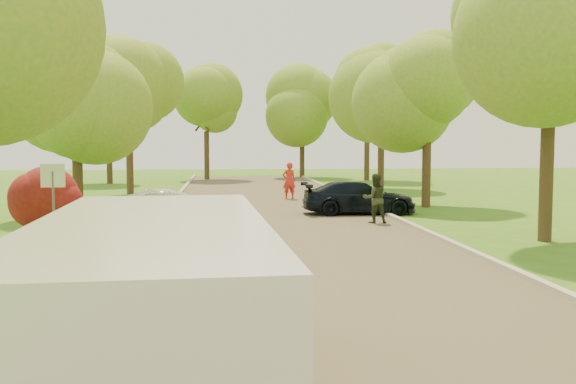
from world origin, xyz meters
name	(u,v)px	position (x,y,z in m)	size (l,w,h in m)	color
ground	(325,289)	(0.00, 0.00, 0.00)	(100.00, 100.00, 0.00)	#3C6A19
road	(284,229)	(0.00, 8.00, 0.01)	(8.00, 60.00, 0.01)	#4C4438
curb_left	(150,229)	(-4.05, 8.00, 0.06)	(0.18, 60.00, 0.12)	#B2AD9E
curb_right	(413,226)	(4.05, 8.00, 0.06)	(0.18, 60.00, 0.12)	#B2AD9E
street_sign	(53,190)	(-5.80, 4.00, 1.56)	(0.55, 0.06, 2.17)	#59595E
red_shrub	(49,204)	(-6.30, 5.50, 1.10)	(1.70, 1.70, 1.95)	#382619
tree_l_midb	(81,87)	(-6.81, 12.00, 4.59)	(4.30, 4.20, 6.62)	#382619
tree_l_far	(133,86)	(-6.39, 22.00, 5.47)	(4.92, 4.80, 7.79)	#382619
tree_r_mida	(559,33)	(7.02, 5.00, 5.54)	(5.13, 5.00, 7.95)	#382619
tree_r_midb	(433,87)	(6.60, 14.00, 4.88)	(4.51, 4.40, 7.01)	#382619
tree_r_far	(386,85)	(7.23, 24.00, 5.83)	(5.33, 5.20, 8.34)	#382619
tree_bg_a	(112,99)	(-8.78, 30.00, 5.31)	(5.12, 5.00, 7.72)	#382619
tree_bg_b	(371,99)	(8.22, 32.00, 5.54)	(5.12, 5.00, 7.95)	#382619
tree_bg_c	(209,108)	(-2.79, 34.00, 5.02)	(4.92, 4.80, 7.33)	#382619
tree_bg_d	(305,106)	(4.22, 36.00, 5.31)	(5.12, 5.00, 7.72)	#382619
minivan	(153,318)	(-2.50, -5.41, 1.05)	(2.32, 5.42, 1.99)	silver
silver_sedan	(173,212)	(-3.30, 7.45, 0.63)	(1.34, 3.84, 1.27)	#B7B7BC
dark_sedan	(359,198)	(3.14, 11.83, 0.61)	(1.71, 4.20, 1.22)	black
longboard	(237,341)	(-1.68, -3.17, 0.09)	(0.37, 0.86, 0.10)	black
skateboarder	(236,279)	(-1.68, -3.17, 0.92)	(1.05, 0.60, 1.63)	slate
person_striped	(289,181)	(1.19, 18.14, 0.85)	(0.62, 0.41, 1.71)	red
person_olive	(375,199)	(3.11, 9.14, 0.82)	(0.80, 0.62, 1.64)	#2B331E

